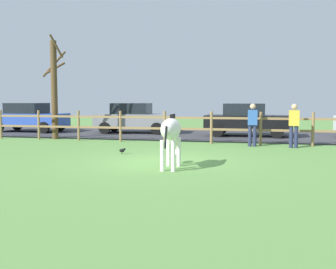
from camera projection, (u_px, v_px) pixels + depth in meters
name	position (u px, v px, depth m)	size (l,w,h in m)	color
ground_plane	(164.00, 161.00, 11.88)	(60.00, 60.00, 0.00)	#5B8C42
parking_asphalt	(209.00, 134.00, 20.88)	(28.00, 7.40, 0.05)	#38383D
paddock_fence	(188.00, 125.00, 16.72)	(21.56, 0.11, 1.31)	olive
bare_tree	(54.00, 87.00, 18.43)	(1.19, 1.20, 4.66)	#513A23
zebra	(171.00, 133.00, 10.60)	(0.53, 1.94, 1.41)	white
crow_on_grass	(122.00, 150.00, 13.41)	(0.22, 0.10, 0.20)	black
parked_car_black	(247.00, 120.00, 19.41)	(4.00, 1.88, 1.56)	black
parked_car_grey	(134.00, 118.00, 21.32)	(4.12, 2.12, 1.56)	slate
parked_car_blue	(29.00, 117.00, 22.16)	(4.00, 1.88, 1.56)	#2D4CAD
visitor_left_of_tree	(253.00, 123.00, 15.56)	(0.37, 0.23, 1.64)	#232847
visitor_right_of_tree	(294.00, 124.00, 15.11)	(0.37, 0.24, 1.64)	#232847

